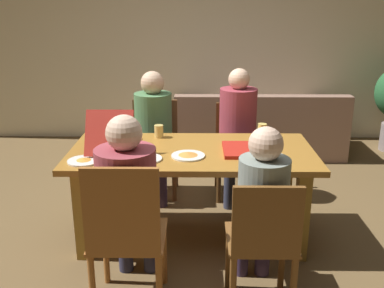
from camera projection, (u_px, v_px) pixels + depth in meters
ground_plane at (192, 236)px, 3.56m from camera, size 20.00×20.00×0.00m
back_wall at (194, 34)px, 5.77m from camera, size 7.42×0.12×2.75m
dining_table at (192, 165)px, 3.37m from camera, size 1.83×0.88×0.73m
chair_0 at (236, 145)px, 4.27m from camera, size 0.41×0.44×0.86m
person_0 at (238, 124)px, 4.07m from camera, size 0.34×0.52×1.22m
chair_1 at (155, 143)px, 4.28m from camera, size 0.45×0.40×0.89m
person_1 at (153, 125)px, 4.09m from camera, size 0.35×0.50×1.19m
chair_2 at (263, 242)px, 2.54m from camera, size 0.40×0.40×0.87m
person_2 at (261, 201)px, 2.63m from camera, size 0.29×0.53×1.15m
chair_3 at (126, 233)px, 2.53m from camera, size 0.44×0.44×0.97m
person_3 at (129, 194)px, 2.63m from camera, size 0.35×0.57×1.20m
pizza_box_0 at (115, 141)px, 3.39m from camera, size 0.34×0.51×0.32m
pizza_box_1 at (248, 150)px, 3.30m from camera, size 0.36×0.36×0.03m
plate_0 at (146, 159)px, 3.13m from camera, size 0.23×0.23×0.01m
plate_1 at (84, 160)px, 3.09m from camera, size 0.23×0.23×0.03m
plate_2 at (188, 155)px, 3.19m from camera, size 0.24×0.24×0.03m
drinking_glass_0 at (262, 131)px, 3.62m from camera, size 0.07×0.07×0.12m
drinking_glass_1 at (159, 131)px, 3.63m from camera, size 0.07×0.07×0.10m
couch at (258, 130)px, 5.46m from camera, size 2.00×0.91×0.78m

